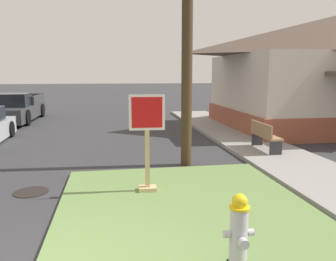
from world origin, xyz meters
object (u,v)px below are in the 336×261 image
Objects in this scene: pickup_truck_charcoal at (15,110)px; street_bench at (264,135)px; fire_hydrant at (239,234)px; stop_sign at (147,146)px; manhole_cover at (31,192)px.

street_bench is at bearing -42.76° from pickup_truck_charcoal.
stop_sign is (-0.79, 2.99, 0.48)m from fire_hydrant.
stop_sign reaches higher than fire_hydrant.
manhole_cover is 0.46× the size of street_bench.
pickup_truck_charcoal reaches higher than manhole_cover.
street_bench is (9.52, -8.80, -0.03)m from pickup_truck_charcoal.
manhole_cover is 11.71m from pickup_truck_charcoal.
manhole_cover is at bearing -158.86° from street_bench.
pickup_truck_charcoal is (-3.18, 11.25, 0.61)m from manhole_cover.
manhole_cover is at bearing -74.21° from pickup_truck_charcoal.
fire_hydrant is at bearing -117.86° from street_bench.
stop_sign reaches higher than street_bench.
pickup_truck_charcoal reaches higher than fire_hydrant.
fire_hydrant is at bearing -66.67° from pickup_truck_charcoal.
stop_sign reaches higher than pickup_truck_charcoal.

